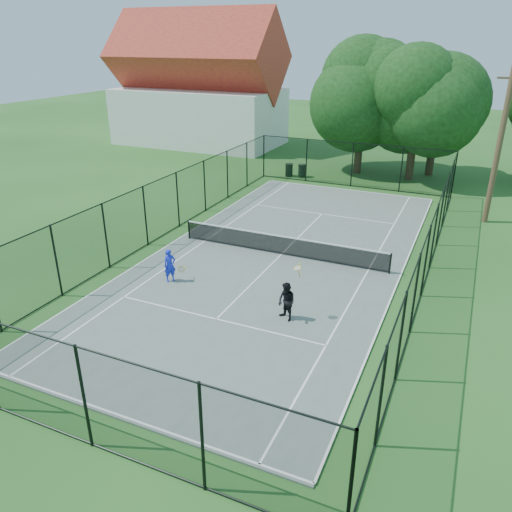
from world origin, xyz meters
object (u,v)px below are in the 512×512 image
at_px(player_blue, 170,265).
at_px(utility_pole, 499,146).
at_px(tennis_net, 281,244).
at_px(trash_bin_right, 302,171).
at_px(trash_bin_left, 289,170).
at_px(player_black, 287,302).

bearing_deg(player_blue, utility_pole, 48.68).
distance_m(tennis_net, trash_bin_right, 14.51).
xyz_separation_m(trash_bin_right, utility_pole, (12.48, -4.98, 3.74)).
bearing_deg(utility_pole, trash_bin_left, 160.18).
distance_m(trash_bin_left, player_black, 20.50).
bearing_deg(player_blue, player_black, -9.70).
distance_m(tennis_net, player_black, 5.85).
distance_m(utility_pole, player_black, 16.06).
bearing_deg(tennis_net, player_black, -66.83).
height_order(trash_bin_right, utility_pole, utility_pole).
height_order(tennis_net, player_black, player_black).
bearing_deg(player_black, utility_pole, 66.36).
height_order(utility_pole, player_blue, utility_pole).
bearing_deg(player_black, player_blue, 170.30).
bearing_deg(trash_bin_left, player_blue, -84.93).
bearing_deg(trash_bin_left, trash_bin_right, 8.47).
xyz_separation_m(tennis_net, trash_bin_right, (-3.89, 13.98, -0.11)).
height_order(trash_bin_left, trash_bin_right, trash_bin_right).
distance_m(trash_bin_right, utility_pole, 13.95).
relative_size(tennis_net, player_blue, 7.19).
height_order(tennis_net, trash_bin_left, tennis_net).
relative_size(tennis_net, trash_bin_right, 10.89).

